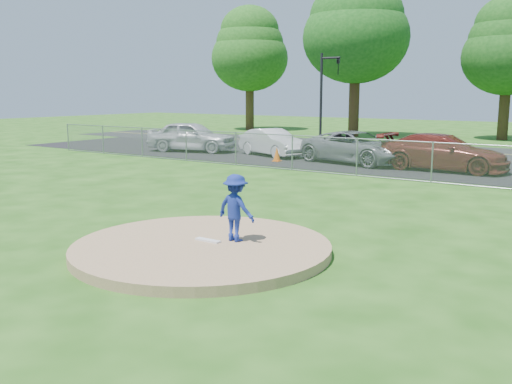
{
  "coord_description": "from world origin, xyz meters",
  "views": [
    {
      "loc": [
        7.47,
        -8.86,
        3.32
      ],
      "look_at": [
        0.0,
        2.0,
        1.0
      ],
      "focal_mm": 40.0,
      "sensor_mm": 36.0,
      "label": 1
    }
  ],
  "objects_px": {
    "traffic_cone": "(277,154)",
    "parked_car_darkred": "(443,152)",
    "traffic_signal_left": "(325,91)",
    "pitcher": "(236,208)",
    "parked_car_silver": "(192,136)",
    "parked_car_white": "(272,142)",
    "tree_far_left": "(250,49)",
    "tree_center": "(509,45)",
    "tree_left": "(356,24)",
    "parked_car_gray": "(356,147)"
  },
  "relations": [
    {
      "from": "traffic_cone",
      "to": "parked_car_silver",
      "type": "bearing_deg",
      "value": 169.17
    },
    {
      "from": "parked_car_white",
      "to": "parked_car_gray",
      "type": "bearing_deg",
      "value": -74.4
    },
    {
      "from": "traffic_cone",
      "to": "parked_car_darkred",
      "type": "height_order",
      "value": "parked_car_darkred"
    },
    {
      "from": "tree_far_left",
      "to": "parked_car_gray",
      "type": "relative_size",
      "value": 1.99
    },
    {
      "from": "parked_car_white",
      "to": "tree_far_left",
      "type": "bearing_deg",
      "value": 58.9
    },
    {
      "from": "pitcher",
      "to": "parked_car_darkred",
      "type": "bearing_deg",
      "value": -85.19
    },
    {
      "from": "traffic_cone",
      "to": "parked_car_white",
      "type": "height_order",
      "value": "parked_car_white"
    },
    {
      "from": "pitcher",
      "to": "parked_car_darkred",
      "type": "height_order",
      "value": "pitcher"
    },
    {
      "from": "traffic_signal_left",
      "to": "pitcher",
      "type": "relative_size",
      "value": 3.93
    },
    {
      "from": "tree_center",
      "to": "traffic_cone",
      "type": "height_order",
      "value": "tree_center"
    },
    {
      "from": "tree_far_left",
      "to": "traffic_signal_left",
      "type": "bearing_deg",
      "value": -39.73
    },
    {
      "from": "tree_center",
      "to": "traffic_cone",
      "type": "xyz_separation_m",
      "value": [
        -6.24,
        -19.69,
        -6.11
      ]
    },
    {
      "from": "tree_center",
      "to": "parked_car_darkred",
      "type": "xyz_separation_m",
      "value": [
        1.34,
        -18.42,
        -5.68
      ]
    },
    {
      "from": "parked_car_white",
      "to": "parked_car_gray",
      "type": "height_order",
      "value": "parked_car_gray"
    },
    {
      "from": "tree_far_left",
      "to": "parked_car_white",
      "type": "xyz_separation_m",
      "value": [
        13.27,
        -16.79,
        -6.35
      ]
    },
    {
      "from": "tree_left",
      "to": "traffic_signal_left",
      "type": "xyz_separation_m",
      "value": [
        2.24,
        -9.0,
        -4.88
      ]
    },
    {
      "from": "traffic_cone",
      "to": "parked_car_silver",
      "type": "xyz_separation_m",
      "value": [
        -6.47,
        1.24,
        0.5
      ]
    },
    {
      "from": "tree_left",
      "to": "tree_center",
      "type": "bearing_deg",
      "value": 16.7
    },
    {
      "from": "tree_center",
      "to": "traffic_signal_left",
      "type": "distance_m",
      "value": 14.63
    },
    {
      "from": "parked_car_white",
      "to": "parked_car_darkred",
      "type": "bearing_deg",
      "value": -73.42
    },
    {
      "from": "tree_center",
      "to": "parked_car_darkred",
      "type": "distance_m",
      "value": 19.33
    },
    {
      "from": "tree_far_left",
      "to": "traffic_cone",
      "type": "distance_m",
      "value": 24.74
    },
    {
      "from": "traffic_cone",
      "to": "parked_car_darkred",
      "type": "relative_size",
      "value": 0.13
    },
    {
      "from": "tree_far_left",
      "to": "traffic_cone",
      "type": "xyz_separation_m",
      "value": [
        14.76,
        -18.69,
        -6.7
      ]
    },
    {
      "from": "pitcher",
      "to": "traffic_cone",
      "type": "relative_size",
      "value": 2.03
    },
    {
      "from": "tree_left",
      "to": "parked_car_silver",
      "type": "bearing_deg",
      "value": -99.97
    },
    {
      "from": "tree_left",
      "to": "traffic_signal_left",
      "type": "relative_size",
      "value": 2.24
    },
    {
      "from": "tree_center",
      "to": "parked_car_gray",
      "type": "distance_m",
      "value": 19.29
    },
    {
      "from": "tree_left",
      "to": "pitcher",
      "type": "relative_size",
      "value": 8.79
    },
    {
      "from": "parked_car_gray",
      "to": "tree_far_left",
      "type": "bearing_deg",
      "value": 59.37
    },
    {
      "from": "pitcher",
      "to": "traffic_cone",
      "type": "xyz_separation_m",
      "value": [
        -7.7,
        13.73,
        -0.55
      ]
    },
    {
      "from": "parked_car_silver",
      "to": "parked_car_white",
      "type": "relative_size",
      "value": 1.17
    },
    {
      "from": "parked_car_white",
      "to": "traffic_cone",
      "type": "bearing_deg",
      "value": -121.35
    },
    {
      "from": "traffic_signal_left",
      "to": "parked_car_silver",
      "type": "distance_m",
      "value": 8.51
    },
    {
      "from": "parked_car_darkred",
      "to": "tree_center",
      "type": "bearing_deg",
      "value": 3.63
    },
    {
      "from": "tree_center",
      "to": "parked_car_gray",
      "type": "height_order",
      "value": "tree_center"
    },
    {
      "from": "pitcher",
      "to": "parked_car_gray",
      "type": "relative_size",
      "value": 0.26
    },
    {
      "from": "tree_far_left",
      "to": "parked_car_silver",
      "type": "xyz_separation_m",
      "value": [
        8.28,
        -17.45,
        -6.2
      ]
    },
    {
      "from": "parked_car_silver",
      "to": "parked_car_white",
      "type": "distance_m",
      "value": 5.03
    },
    {
      "from": "tree_left",
      "to": "traffic_cone",
      "type": "bearing_deg",
      "value": -77.31
    },
    {
      "from": "traffic_cone",
      "to": "parked_car_white",
      "type": "distance_m",
      "value": 2.45
    },
    {
      "from": "parked_car_silver",
      "to": "parked_car_white",
      "type": "xyz_separation_m",
      "value": [
        4.98,
        0.67,
        -0.15
      ]
    },
    {
      "from": "parked_car_silver",
      "to": "traffic_cone",
      "type": "bearing_deg",
      "value": -117.01
    },
    {
      "from": "tree_far_left",
      "to": "pitcher",
      "type": "bearing_deg",
      "value": -55.29
    },
    {
      "from": "tree_center",
      "to": "parked_car_gray",
      "type": "relative_size",
      "value": 1.83
    },
    {
      "from": "pitcher",
      "to": "traffic_cone",
      "type": "distance_m",
      "value": 15.75
    },
    {
      "from": "tree_left",
      "to": "tree_center",
      "type": "distance_m",
      "value": 10.59
    },
    {
      "from": "parked_car_darkred",
      "to": "parked_car_gray",
      "type": "bearing_deg",
      "value": 86.64
    },
    {
      "from": "traffic_signal_left",
      "to": "traffic_cone",
      "type": "relative_size",
      "value": 7.99
    },
    {
      "from": "tree_left",
      "to": "parked_car_white",
      "type": "bearing_deg",
      "value": -81.29
    }
  ]
}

